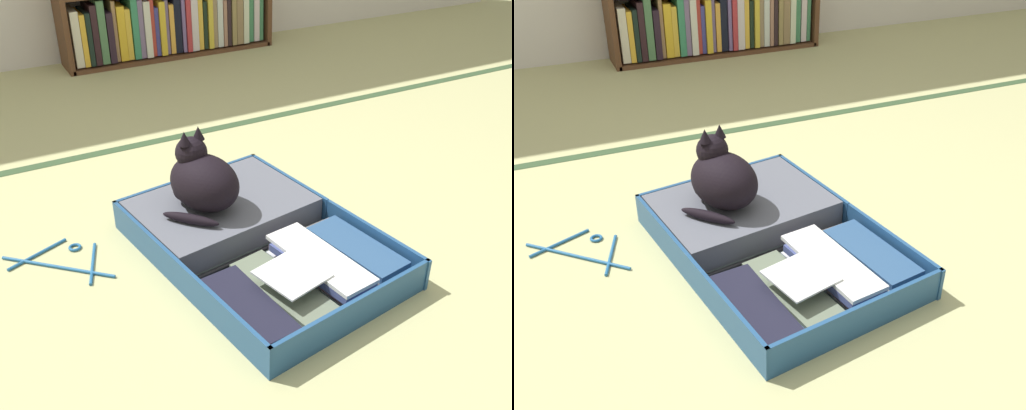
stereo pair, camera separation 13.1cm
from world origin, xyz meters
TOP-DOWN VIEW (x-y plane):
  - ground_plane at (0.00, 0.00)m, footprint 10.00×10.00m
  - tatami_border at (0.00, 1.12)m, footprint 4.80×0.05m
  - open_suitcase at (-0.05, 0.23)m, footprint 0.71×0.92m
  - black_cat at (-0.15, 0.37)m, footprint 0.29×0.30m
  - clothes_hanger at (-0.60, 0.43)m, footprint 0.29×0.28m

SIDE VIEW (x-z plane):
  - ground_plane at x=0.00m, z-range 0.00..0.00m
  - tatami_border at x=0.00m, z-range 0.00..0.00m
  - clothes_hanger at x=-0.60m, z-range 0.00..0.01m
  - open_suitcase at x=-0.05m, z-range -0.01..0.10m
  - black_cat at x=-0.15m, z-range 0.07..0.33m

